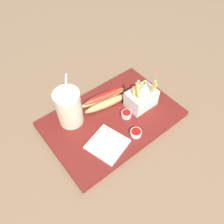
% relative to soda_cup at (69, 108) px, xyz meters
% --- Properties ---
extents(ground_plane, '(2.40, 2.40, 0.02)m').
position_rel_soda_cup_xyz_m(ground_plane, '(0.12, -0.08, -0.10)').
color(ground_plane, '#8C6B4C').
extents(food_tray, '(0.49, 0.32, 0.02)m').
position_rel_soda_cup_xyz_m(food_tray, '(0.12, -0.08, -0.08)').
color(food_tray, maroon).
rests_on(food_tray, ground_plane).
extents(soda_cup, '(0.09, 0.09, 0.22)m').
position_rel_soda_cup_xyz_m(soda_cup, '(0.00, 0.00, 0.00)').
color(soda_cup, beige).
rests_on(soda_cup, food_tray).
extents(fries_basket, '(0.11, 0.08, 0.14)m').
position_rel_soda_cup_xyz_m(fries_basket, '(0.25, -0.10, -0.03)').
color(fries_basket, white).
rests_on(fries_basket, food_tray).
extents(hot_dog_1, '(0.19, 0.09, 0.06)m').
position_rel_soda_cup_xyz_m(hot_dog_1, '(0.14, -0.01, -0.05)').
color(hot_dog_1, tan).
rests_on(hot_dog_1, food_tray).
extents(ketchup_cup_1, '(0.04, 0.04, 0.02)m').
position_rel_soda_cup_xyz_m(ketchup_cup_1, '(0.14, -0.19, -0.06)').
color(ketchup_cup_1, white).
rests_on(ketchup_cup_1, food_tray).
extents(ketchup_cup_2, '(0.04, 0.04, 0.02)m').
position_rel_soda_cup_xyz_m(ketchup_cup_2, '(0.17, -0.11, -0.06)').
color(ketchup_cup_2, white).
rests_on(ketchup_cup_2, food_tray).
extents(napkin_stack, '(0.14, 0.14, 0.01)m').
position_rel_soda_cup_xyz_m(napkin_stack, '(0.04, -0.16, -0.07)').
color(napkin_stack, white).
rests_on(napkin_stack, food_tray).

